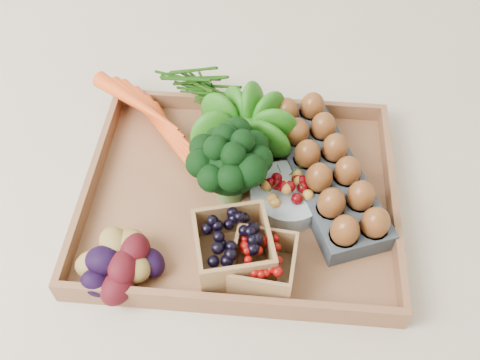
# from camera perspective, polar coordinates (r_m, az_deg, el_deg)

# --- Properties ---
(ground) EXTENTS (4.00, 4.00, 0.00)m
(ground) POSITION_cam_1_polar(r_m,az_deg,el_deg) (0.98, 0.00, -2.19)
(ground) COLOR beige
(ground) RESTS_ON ground
(tray) EXTENTS (0.55, 0.45, 0.01)m
(tray) POSITION_cam_1_polar(r_m,az_deg,el_deg) (0.97, 0.00, -1.93)
(tray) COLOR #8D5D3B
(tray) RESTS_ON ground
(carrots) EXTENTS (0.23, 0.17, 0.06)m
(carrots) POSITION_cam_1_polar(r_m,az_deg,el_deg) (1.05, -8.08, 5.71)
(carrots) COLOR #F14E17
(carrots) RESTS_ON tray
(lettuce) EXTENTS (0.13, 0.13, 0.13)m
(lettuce) POSITION_cam_1_polar(r_m,az_deg,el_deg) (0.99, 0.62, 5.75)
(lettuce) COLOR #184A0B
(lettuce) RESTS_ON tray
(broccoli) EXTENTS (0.15, 0.15, 0.11)m
(broccoli) POSITION_cam_1_polar(r_m,az_deg,el_deg) (0.92, -1.10, 0.46)
(broccoli) COLOR black
(broccoli) RESTS_ON tray
(cherry_bowl) EXTENTS (0.13, 0.13, 0.04)m
(cherry_bowl) POSITION_cam_1_polar(r_m,az_deg,el_deg) (0.95, 5.11, -1.66)
(cherry_bowl) COLOR #8C9EA5
(cherry_bowl) RESTS_ON tray
(egg_carton) EXTENTS (0.23, 0.36, 0.04)m
(egg_carton) POSITION_cam_1_polar(r_m,az_deg,el_deg) (0.98, 9.02, 0.54)
(egg_carton) COLOR #3C444D
(egg_carton) RESTS_ON tray
(potatoes) EXTENTS (0.16, 0.16, 0.09)m
(potatoes) POSITION_cam_1_polar(r_m,az_deg,el_deg) (0.87, -12.81, -7.75)
(potatoes) COLOR #3A090F
(potatoes) RESTS_ON tray
(punnet_blackberry) EXTENTS (0.14, 0.14, 0.08)m
(punnet_blackberry) POSITION_cam_1_polar(r_m,az_deg,el_deg) (0.86, -0.73, -7.30)
(punnet_blackberry) COLOR black
(punnet_blackberry) RESTS_ON tray
(punnet_raspberry) EXTENTS (0.11, 0.11, 0.07)m
(punnet_raspberry) POSITION_cam_1_polar(r_m,az_deg,el_deg) (0.85, 2.49, -8.97)
(punnet_raspberry) COLOR #6F0704
(punnet_raspberry) RESTS_ON tray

